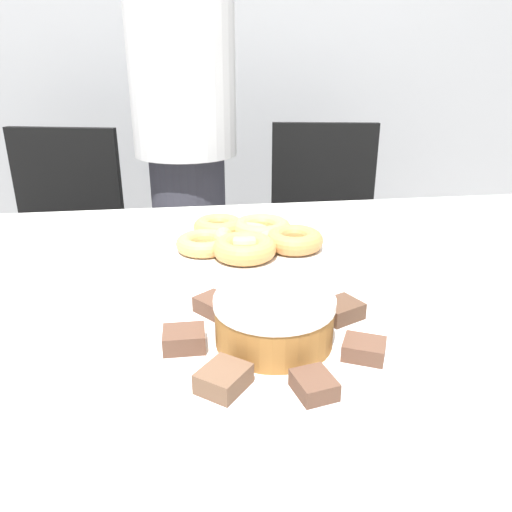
{
  "coord_description": "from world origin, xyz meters",
  "views": [
    {
      "loc": [
        -0.16,
        -0.77,
        1.12
      ],
      "look_at": [
        -0.06,
        -0.0,
        0.81
      ],
      "focal_mm": 35.0,
      "sensor_mm": 36.0,
      "label": 1
    }
  ],
  "objects_px": {
    "office_chair_right": "(323,255)",
    "plate_donuts": "(244,247)",
    "frosted_cake": "(274,319)",
    "napkin": "(11,273)",
    "plate_cake": "(274,344)",
    "office_chair_left": "(59,268)",
    "person_standing": "(186,138)"
  },
  "relations": [
    {
      "from": "person_standing",
      "to": "office_chair_right",
      "type": "xyz_separation_m",
      "value": [
        0.49,
        0.11,
        -0.46
      ]
    },
    {
      "from": "plate_donuts",
      "to": "frosted_cake",
      "type": "distance_m",
      "value": 0.38
    },
    {
      "from": "office_chair_right",
      "to": "plate_cake",
      "type": "relative_size",
      "value": 2.78
    },
    {
      "from": "napkin",
      "to": "person_standing",
      "type": "bearing_deg",
      "value": 65.26
    },
    {
      "from": "person_standing",
      "to": "napkin",
      "type": "distance_m",
      "value": 0.79
    },
    {
      "from": "office_chair_right",
      "to": "plate_cake",
      "type": "bearing_deg",
      "value": -98.54
    },
    {
      "from": "office_chair_right",
      "to": "plate_donuts",
      "type": "distance_m",
      "value": 0.91
    },
    {
      "from": "plate_cake",
      "to": "person_standing",
      "type": "bearing_deg",
      "value": 95.86
    },
    {
      "from": "person_standing",
      "to": "office_chair_left",
      "type": "distance_m",
      "value": 0.66
    },
    {
      "from": "office_chair_right",
      "to": "office_chair_left",
      "type": "bearing_deg",
      "value": -169.54
    },
    {
      "from": "frosted_cake",
      "to": "napkin",
      "type": "bearing_deg",
      "value": 144.48
    },
    {
      "from": "office_chair_left",
      "to": "plate_cake",
      "type": "xyz_separation_m",
      "value": [
        0.57,
        -1.12,
        0.33
      ]
    },
    {
      "from": "person_standing",
      "to": "office_chair_left",
      "type": "height_order",
      "value": "person_standing"
    },
    {
      "from": "office_chair_left",
      "to": "office_chair_right",
      "type": "bearing_deg",
      "value": 13.81
    },
    {
      "from": "office_chair_left",
      "to": "plate_cake",
      "type": "height_order",
      "value": "office_chair_left"
    },
    {
      "from": "office_chair_left",
      "to": "frosted_cake",
      "type": "xyz_separation_m",
      "value": [
        0.57,
        -1.12,
        0.37
      ]
    },
    {
      "from": "napkin",
      "to": "office_chair_left",
      "type": "bearing_deg",
      "value": 99.65
    },
    {
      "from": "office_chair_left",
      "to": "napkin",
      "type": "xyz_separation_m",
      "value": [
        0.14,
        -0.82,
        0.33
      ]
    },
    {
      "from": "plate_donuts",
      "to": "napkin",
      "type": "bearing_deg",
      "value": -171.47
    },
    {
      "from": "office_chair_left",
      "to": "plate_cake",
      "type": "bearing_deg",
      "value": -49.34
    },
    {
      "from": "plate_cake",
      "to": "plate_donuts",
      "type": "height_order",
      "value": "same"
    },
    {
      "from": "person_standing",
      "to": "plate_donuts",
      "type": "distance_m",
      "value": 0.67
    },
    {
      "from": "office_chair_right",
      "to": "plate_donuts",
      "type": "relative_size",
      "value": 2.78
    },
    {
      "from": "plate_donuts",
      "to": "napkin",
      "type": "height_order",
      "value": "plate_donuts"
    },
    {
      "from": "plate_cake",
      "to": "plate_donuts",
      "type": "distance_m",
      "value": 0.37
    },
    {
      "from": "plate_donuts",
      "to": "napkin",
      "type": "xyz_separation_m",
      "value": [
        -0.43,
        -0.07,
        -0.0
      ]
    },
    {
      "from": "office_chair_right",
      "to": "frosted_cake",
      "type": "distance_m",
      "value": 1.25
    },
    {
      "from": "plate_cake",
      "to": "plate_donuts",
      "type": "bearing_deg",
      "value": 89.5
    },
    {
      "from": "person_standing",
      "to": "office_chair_right",
      "type": "distance_m",
      "value": 0.68
    },
    {
      "from": "office_chair_left",
      "to": "frosted_cake",
      "type": "distance_m",
      "value": 1.31
    },
    {
      "from": "person_standing",
      "to": "napkin",
      "type": "xyz_separation_m",
      "value": [
        -0.33,
        -0.71,
        -0.13
      ]
    },
    {
      "from": "plate_cake",
      "to": "napkin",
      "type": "bearing_deg",
      "value": 144.48
    }
  ]
}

